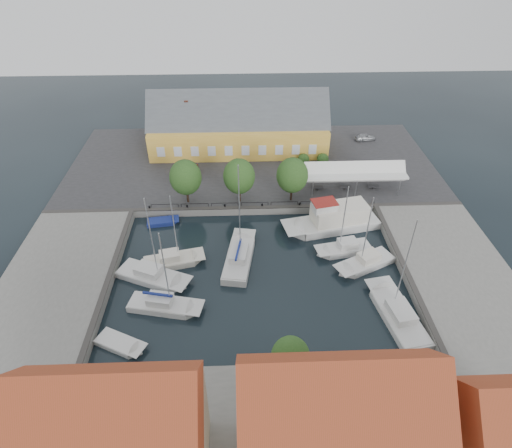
{
  "coord_description": "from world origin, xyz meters",
  "views": [
    {
      "loc": [
        -1.57,
        -36.58,
        33.45
      ],
      "look_at": [
        0.0,
        6.0,
        1.5
      ],
      "focal_mm": 30.0,
      "sensor_mm": 36.0,
      "label": 1
    }
  ],
  "objects_px": {
    "east_boat_b": "(365,264)",
    "launch_nw": "(163,223)",
    "west_boat_c": "(152,277)",
    "car_silver": "(365,137)",
    "car_red": "(191,172)",
    "trawler": "(334,221)",
    "warehouse": "(235,127)",
    "west_boat_b": "(173,262)",
    "east_boat_c": "(397,315)",
    "tent_canopy": "(355,172)",
    "east_boat_a": "(344,250)",
    "center_sailboat": "(239,258)",
    "west_boat_d": "(164,306)",
    "launch_sw": "(120,345)"
  },
  "relations": [
    {
      "from": "east_boat_b",
      "to": "launch_nw",
      "type": "bearing_deg",
      "value": 159.67
    },
    {
      "from": "launch_sw",
      "to": "center_sailboat",
      "type": "bearing_deg",
      "value": 45.72
    },
    {
      "from": "tent_canopy",
      "to": "center_sailboat",
      "type": "height_order",
      "value": "center_sailboat"
    },
    {
      "from": "car_red",
      "to": "east_boat_a",
      "type": "relative_size",
      "value": 0.42
    },
    {
      "from": "launch_nw",
      "to": "car_silver",
      "type": "bearing_deg",
      "value": 33.81
    },
    {
      "from": "east_boat_a",
      "to": "east_boat_b",
      "type": "relative_size",
      "value": 0.96
    },
    {
      "from": "car_silver",
      "to": "east_boat_b",
      "type": "distance_m",
      "value": 31.18
    },
    {
      "from": "west_boat_c",
      "to": "car_silver",
      "type": "bearing_deg",
      "value": 45.23
    },
    {
      "from": "warehouse",
      "to": "car_silver",
      "type": "xyz_separation_m",
      "value": [
        22.15,
        1.53,
        -2.84
      ]
    },
    {
      "from": "trawler",
      "to": "launch_sw",
      "type": "relative_size",
      "value": 2.44
    },
    {
      "from": "car_red",
      "to": "trawler",
      "type": "height_order",
      "value": "trawler"
    },
    {
      "from": "car_silver",
      "to": "west_boat_b",
      "type": "relative_size",
      "value": 0.35
    },
    {
      "from": "trawler",
      "to": "east_boat_c",
      "type": "distance_m",
      "value": 15.64
    },
    {
      "from": "east_boat_b",
      "to": "launch_nw",
      "type": "relative_size",
      "value": 2.36
    },
    {
      "from": "east_boat_c",
      "to": "warehouse",
      "type": "bearing_deg",
      "value": 114.07
    },
    {
      "from": "east_boat_a",
      "to": "tent_canopy",
      "type": "bearing_deg",
      "value": 74.08
    },
    {
      "from": "launch_sw",
      "to": "west_boat_b",
      "type": "bearing_deg",
      "value": 72.44
    },
    {
      "from": "tent_canopy",
      "to": "trawler",
      "type": "distance_m",
      "value": 8.88
    },
    {
      "from": "car_red",
      "to": "launch_sw",
      "type": "relative_size",
      "value": 0.79
    },
    {
      "from": "east_boat_b",
      "to": "east_boat_c",
      "type": "height_order",
      "value": "east_boat_c"
    },
    {
      "from": "warehouse",
      "to": "trawler",
      "type": "distance_m",
      "value": 25.08
    },
    {
      "from": "tent_canopy",
      "to": "trawler",
      "type": "height_order",
      "value": "trawler"
    },
    {
      "from": "tent_canopy",
      "to": "west_boat_d",
      "type": "height_order",
      "value": "west_boat_d"
    },
    {
      "from": "trawler",
      "to": "west_boat_b",
      "type": "relative_size",
      "value": 1.32
    },
    {
      "from": "launch_nw",
      "to": "car_red",
      "type": "bearing_deg",
      "value": 73.96
    },
    {
      "from": "east_boat_a",
      "to": "launch_nw",
      "type": "height_order",
      "value": "east_boat_a"
    },
    {
      "from": "east_boat_b",
      "to": "west_boat_b",
      "type": "xyz_separation_m",
      "value": [
        -22.23,
        1.19,
        -0.0
      ]
    },
    {
      "from": "east_boat_c",
      "to": "launch_sw",
      "type": "distance_m",
      "value": 27.31
    },
    {
      "from": "car_red",
      "to": "west_boat_b",
      "type": "xyz_separation_m",
      "value": [
        -0.63,
        -18.12,
        -1.43
      ]
    },
    {
      "from": "launch_sw",
      "to": "east_boat_b",
      "type": "bearing_deg",
      "value": 21.62
    },
    {
      "from": "west_boat_c",
      "to": "east_boat_c",
      "type": "bearing_deg",
      "value": -14.21
    },
    {
      "from": "east_boat_a",
      "to": "west_boat_c",
      "type": "xyz_separation_m",
      "value": [
        -22.28,
        -3.85,
        -0.0
      ]
    },
    {
      "from": "warehouse",
      "to": "west_boat_d",
      "type": "relative_size",
      "value": 2.71
    },
    {
      "from": "west_boat_d",
      "to": "launch_sw",
      "type": "xyz_separation_m",
      "value": [
        -3.53,
        -4.54,
        -0.18
      ]
    },
    {
      "from": "tent_canopy",
      "to": "car_red",
      "type": "xyz_separation_m",
      "value": [
        -23.21,
        4.38,
        -2.0
      ]
    },
    {
      "from": "warehouse",
      "to": "west_boat_b",
      "type": "height_order",
      "value": "warehouse"
    },
    {
      "from": "warehouse",
      "to": "west_boat_b",
      "type": "distance_m",
      "value": 28.84
    },
    {
      "from": "tent_canopy",
      "to": "center_sailboat",
      "type": "bearing_deg",
      "value": -139.94
    },
    {
      "from": "east_boat_c",
      "to": "tent_canopy",
      "type": "bearing_deg",
      "value": 89.33
    },
    {
      "from": "east_boat_c",
      "to": "west_boat_d",
      "type": "xyz_separation_m",
      "value": [
        -23.66,
        2.06,
        0.01
      ]
    },
    {
      "from": "warehouse",
      "to": "trawler",
      "type": "height_order",
      "value": "warehouse"
    },
    {
      "from": "warehouse",
      "to": "car_silver",
      "type": "relative_size",
      "value": 8.27
    },
    {
      "from": "warehouse",
      "to": "west_boat_b",
      "type": "relative_size",
      "value": 2.91
    },
    {
      "from": "launch_nw",
      "to": "west_boat_d",
      "type": "bearing_deg",
      "value": -81.45
    },
    {
      "from": "car_silver",
      "to": "launch_nw",
      "type": "xyz_separation_m",
      "value": [
        -31.7,
        -21.23,
        -1.5
      ]
    },
    {
      "from": "trawler",
      "to": "west_boat_d",
      "type": "relative_size",
      "value": 1.22
    },
    {
      "from": "tent_canopy",
      "to": "launch_sw",
      "type": "bearing_deg",
      "value": -137.48
    },
    {
      "from": "warehouse",
      "to": "west_boat_c",
      "type": "xyz_separation_m",
      "value": [
        -9.22,
        -30.09,
        -4.17
      ]
    },
    {
      "from": "car_silver",
      "to": "car_red",
      "type": "xyz_separation_m",
      "value": [
        -28.76,
        -11.0,
        0.1
      ]
    },
    {
      "from": "car_red",
      "to": "west_boat_b",
      "type": "relative_size",
      "value": 0.43
    }
  ]
}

